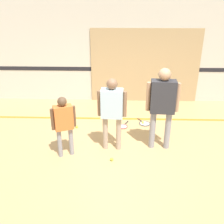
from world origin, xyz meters
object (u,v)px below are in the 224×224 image
person_instructor (112,107)px  person_student_left (64,121)px  tennis_ball_by_spare_racket (143,123)px  tennis_ball_stray_left (77,127)px  racket_second_spare (123,126)px  racket_spare_on_floor (144,123)px  tennis_ball_near_instructor (112,159)px  person_student_right (163,101)px

person_instructor → person_student_left: person_instructor is taller
tennis_ball_by_spare_racket → tennis_ball_stray_left: bearing=-170.2°
person_instructor → racket_second_spare: bearing=80.3°
person_student_left → racket_spare_on_floor: (1.76, 1.53, -0.79)m
person_instructor → tennis_ball_by_spare_racket: 1.72m
racket_spare_on_floor → tennis_ball_near_instructor: 1.88m
person_student_right → person_instructor: bearing=7.5°
tennis_ball_near_instructor → tennis_ball_stray_left: bearing=123.9°
tennis_ball_near_instructor → person_student_right: bearing=28.4°
person_student_right → tennis_ball_near_instructor: (-1.02, -0.55, -1.06)m
racket_second_spare → tennis_ball_by_spare_racket: size_ratio=7.43×
racket_spare_on_floor → tennis_ball_by_spare_racket: tennis_ball_by_spare_racket is taller
racket_spare_on_floor → racket_second_spare: same height
person_instructor → tennis_ball_near_instructor: size_ratio=23.89×
person_student_left → tennis_ball_near_instructor: size_ratio=19.57×
tennis_ball_by_spare_racket → tennis_ball_stray_left: 1.72m
tennis_ball_by_spare_racket → racket_second_spare: bearing=-161.7°
person_student_right → tennis_ball_near_instructor: person_student_right is taller
racket_second_spare → tennis_ball_by_spare_racket: bearing=-46.1°
tennis_ball_stray_left → racket_second_spare: bearing=5.9°
person_instructor → person_student_left: 1.00m
person_student_left → racket_spare_on_floor: bearing=18.4°
racket_second_spare → tennis_ball_stray_left: 1.18m
person_instructor → person_student_right: person_student_right is taller
person_student_right → tennis_ball_by_spare_racket: 1.58m
racket_second_spare → person_student_left: bearing=164.1°
person_student_right → racket_spare_on_floor: size_ratio=3.42×
racket_spare_on_floor → racket_second_spare: size_ratio=1.06×
person_student_left → tennis_ball_near_instructor: (0.95, -0.18, -0.77)m
tennis_ball_near_instructor → tennis_ball_by_spare_racket: same height
person_instructor → tennis_ball_stray_left: size_ratio=23.89×
person_instructor → tennis_ball_near_instructor: (0.01, -0.47, -0.94)m
person_student_left → person_instructor: bearing=-5.2°
racket_spare_on_floor → person_instructor: bearing=118.6°
person_student_right → tennis_ball_stray_left: bearing=-20.3°
person_instructor → tennis_ball_stray_left: person_instructor is taller
person_student_left → tennis_ball_by_spare_racket: bearing=18.9°
person_student_left → tennis_ball_near_instructor: 1.24m
tennis_ball_stray_left → person_student_left: bearing=-90.6°
person_student_left → tennis_ball_by_spare_racket: 2.41m
racket_spare_on_floor → tennis_ball_by_spare_racket: size_ratio=7.85×
racket_spare_on_floor → tennis_ball_near_instructor: bearing=126.8°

